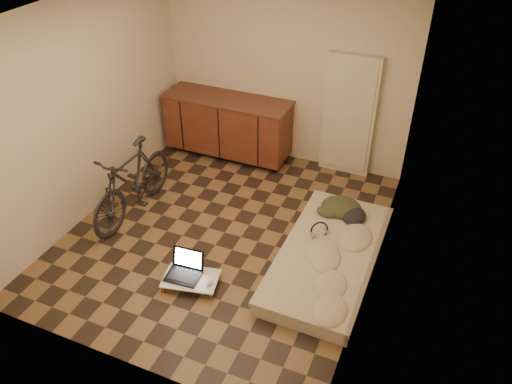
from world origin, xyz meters
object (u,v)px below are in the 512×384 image
at_px(futon, 329,257).
at_px(laptop, 185,270).
at_px(lap_desk, 191,279).
at_px(bicycle, 132,178).

distance_m(futon, laptop, 1.59).
bearing_deg(lap_desk, bicycle, 133.83).
height_order(lap_desk, laptop, laptop).
xyz_separation_m(bicycle, laptop, (1.17, -0.81, -0.37)).
bearing_deg(laptop, bicycle, 140.29).
bearing_deg(laptop, lap_desk, -26.35).
xyz_separation_m(bicycle, futon, (2.50, 0.04, -0.43)).
xyz_separation_m(futon, laptop, (-1.33, -0.86, 0.06)).
height_order(bicycle, futon, bicycle).
bearing_deg(bicycle, laptop, -34.45).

